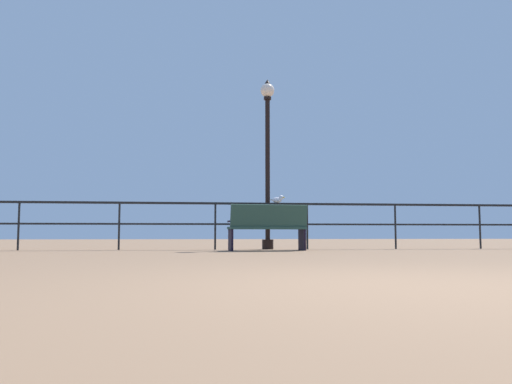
{
  "coord_description": "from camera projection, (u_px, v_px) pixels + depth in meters",
  "views": [
    {
      "loc": [
        -1.46,
        -3.21,
        0.35
      ],
      "look_at": [
        -0.19,
        7.52,
        1.25
      ],
      "focal_mm": 35.42,
      "sensor_mm": 36.0,
      "label": 1
    }
  ],
  "objects": [
    {
      "name": "ground_plane",
      "position": [
        419.0,
        287.0,
        3.32
      ],
      "size": [
        60.0,
        60.0,
        0.0
      ],
      "primitive_type": "plane",
      "color": "#846247"
    },
    {
      "name": "pier_railing",
      "position": [
        262.0,
        215.0,
        11.32
      ],
      "size": [
        18.77,
        0.05,
        1.05
      ],
      "color": "black",
      "rests_on": "ground_plane"
    },
    {
      "name": "seagull_on_rail",
      "position": [
        278.0,
        199.0,
        11.39
      ],
      "size": [
        0.33,
        0.23,
        0.17
      ],
      "color": "silver",
      "rests_on": "pier_railing"
    },
    {
      "name": "lamppost_center",
      "position": [
        268.0,
        148.0,
        11.64
      ],
      "size": [
        0.32,
        0.32,
        3.94
      ],
      "color": "black",
      "rests_on": "ground_plane"
    },
    {
      "name": "bench_near_left",
      "position": [
        268.0,
        225.0,
        10.45
      ],
      "size": [
        1.65,
        0.78,
        0.95
      ],
      "color": "#254439",
      "rests_on": "ground_plane"
    }
  ]
}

